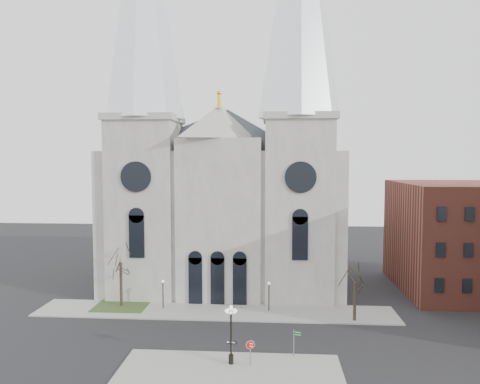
# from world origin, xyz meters

# --- Properties ---
(ground) EXTENTS (160.00, 160.00, 0.00)m
(ground) POSITION_xyz_m (0.00, 0.00, 0.00)
(ground) COLOR black
(ground) RESTS_ON ground
(sidewalk_near) EXTENTS (18.00, 10.00, 0.14)m
(sidewalk_near) POSITION_xyz_m (3.00, -5.00, 0.07)
(sidewalk_near) COLOR gray
(sidewalk_near) RESTS_ON ground
(sidewalk_far) EXTENTS (40.00, 6.00, 0.14)m
(sidewalk_far) POSITION_xyz_m (0.00, 11.00, 0.07)
(sidewalk_far) COLOR gray
(sidewalk_far) RESTS_ON ground
(grass_patch) EXTENTS (6.00, 5.00, 0.18)m
(grass_patch) POSITION_xyz_m (-11.00, 12.00, 0.09)
(grass_patch) COLOR #2F431D
(grass_patch) RESTS_ON ground
(cathedral) EXTENTS (33.00, 26.66, 54.00)m
(cathedral) POSITION_xyz_m (0.00, 22.86, 18.48)
(cathedral) COLOR gray
(cathedral) RESTS_ON ground
(bg_building_brick) EXTENTS (14.00, 18.00, 14.00)m
(bg_building_brick) POSITION_xyz_m (30.00, 22.00, 7.00)
(bg_building_brick) COLOR brown
(bg_building_brick) RESTS_ON ground
(tree_left) EXTENTS (3.20, 3.20, 7.50)m
(tree_left) POSITION_xyz_m (-11.00, 12.00, 5.58)
(tree_left) COLOR black
(tree_left) RESTS_ON ground
(tree_right) EXTENTS (3.20, 3.20, 6.00)m
(tree_right) POSITION_xyz_m (15.00, 9.00, 4.47)
(tree_right) COLOR black
(tree_right) RESTS_ON ground
(ped_lamp_left) EXTENTS (0.32, 0.32, 3.26)m
(ped_lamp_left) POSITION_xyz_m (-6.00, 11.50, 2.33)
(ped_lamp_left) COLOR black
(ped_lamp_left) RESTS_ON sidewalk_far
(ped_lamp_right) EXTENTS (0.32, 0.32, 3.26)m
(ped_lamp_right) POSITION_xyz_m (6.00, 11.50, 2.33)
(ped_lamp_right) COLOR black
(ped_lamp_right) RESTS_ON sidewalk_far
(stop_sign) EXTENTS (0.76, 0.11, 2.12)m
(stop_sign) POSITION_xyz_m (4.60, -2.55, 1.68)
(stop_sign) COLOR slate
(stop_sign) RESTS_ON sidewalk_near
(globe_lamp) EXTENTS (1.07, 1.07, 4.92)m
(globe_lamp) POSITION_xyz_m (2.99, -2.34, 3.23)
(globe_lamp) COLOR black
(globe_lamp) RESTS_ON sidewalk_near
(one_way_sign) EXTENTS (0.82, 0.16, 1.87)m
(one_way_sign) POSITION_xyz_m (3.01, -1.89, 1.43)
(one_way_sign) COLOR slate
(one_way_sign) RESTS_ON sidewalk_near
(street_name_sign) EXTENTS (0.71, 0.28, 2.32)m
(street_name_sign) POSITION_xyz_m (8.31, -0.53, 1.50)
(street_name_sign) COLOR slate
(street_name_sign) RESTS_ON sidewalk_near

